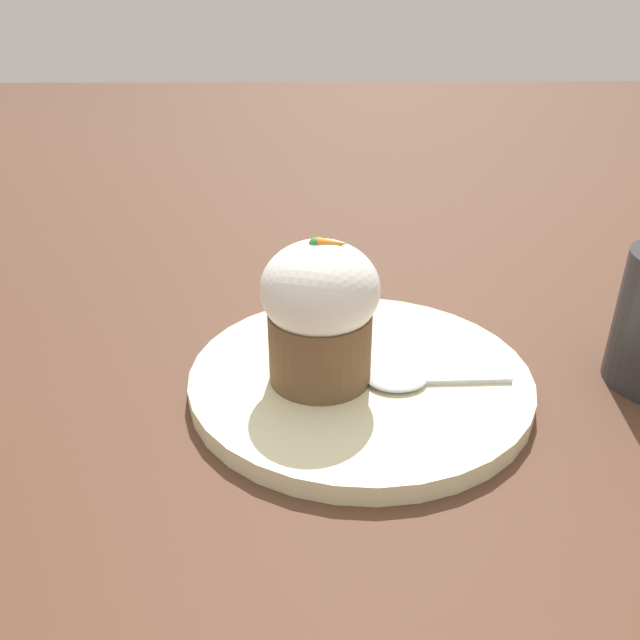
# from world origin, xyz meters

# --- Properties ---
(ground_plane) EXTENTS (4.00, 4.00, 0.00)m
(ground_plane) POSITION_xyz_m (0.00, 0.00, 0.00)
(ground_plane) COLOR #513323
(dessert_plate) EXTENTS (0.26, 0.26, 0.01)m
(dessert_plate) POSITION_xyz_m (0.00, 0.00, 0.01)
(dessert_plate) COLOR beige
(dessert_plate) RESTS_ON ground_plane
(carrot_cake) EXTENTS (0.08, 0.08, 0.11)m
(carrot_cake) POSITION_xyz_m (-0.03, -0.01, 0.07)
(carrot_cake) COLOR brown
(carrot_cake) RESTS_ON dessert_plate
(spoon) EXTENTS (0.11, 0.04, 0.01)m
(spoon) POSITION_xyz_m (0.03, -0.02, 0.02)
(spoon) COLOR silver
(spoon) RESTS_ON dessert_plate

